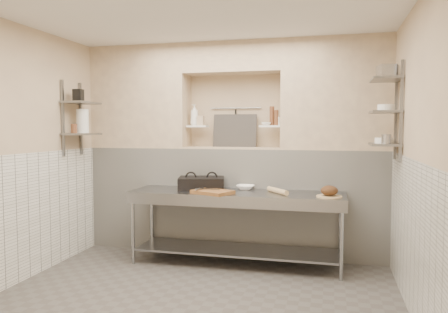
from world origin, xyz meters
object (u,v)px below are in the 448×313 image
(cutting_board, at_px, (213,192))
(jug_left, at_px, (83,121))
(rolling_pin, at_px, (278,191))
(bread_loaf, at_px, (329,191))
(panini_press, at_px, (201,183))
(bowl_alcove, at_px, (266,124))
(mixing_bowl, at_px, (245,187))
(bottle_soap, at_px, (194,115))
(prep_table, at_px, (236,213))

(cutting_board, xyz_separation_m, jug_left, (-1.76, 0.09, 0.85))
(rolling_pin, bearing_deg, bread_loaf, -12.90)
(panini_press, distance_m, cutting_board, 0.40)
(bowl_alcove, bearing_deg, mixing_bowl, -123.36)
(bottle_soap, distance_m, bowl_alcove, 1.00)
(prep_table, distance_m, bowl_alcove, 1.26)
(panini_press, relative_size, bread_loaf, 3.37)
(jug_left, bearing_deg, rolling_pin, 2.59)
(bread_loaf, bearing_deg, bottle_soap, 158.97)
(panini_press, relative_size, cutting_board, 1.45)
(panini_press, relative_size, rolling_pin, 1.59)
(prep_table, xyz_separation_m, bowl_alcove, (0.28, 0.56, 1.09))
(prep_table, height_order, panini_press, panini_press)
(mixing_bowl, bearing_deg, bread_loaf, -19.55)
(prep_table, xyz_separation_m, bottle_soap, (-0.71, 0.56, 1.21))
(rolling_pin, height_order, bottle_soap, bottle_soap)
(cutting_board, bearing_deg, prep_table, 38.65)
(mixing_bowl, distance_m, bread_loaf, 1.10)
(bread_loaf, distance_m, jug_left, 3.21)
(bowl_alcove, height_order, jug_left, jug_left)
(cutting_board, relative_size, bowl_alcove, 3.52)
(panini_press, xyz_separation_m, bowl_alcove, (0.76, 0.43, 0.76))
(rolling_pin, relative_size, jug_left, 1.33)
(panini_press, height_order, cutting_board, panini_press)
(prep_table, xyz_separation_m, bread_loaf, (1.10, -0.13, 0.33))
(cutting_board, distance_m, jug_left, 1.96)
(bowl_alcove, bearing_deg, cutting_board, -124.85)
(prep_table, height_order, bottle_soap, bottle_soap)
(mixing_bowl, height_order, bowl_alcove, bowl_alcove)
(rolling_pin, relative_size, bread_loaf, 2.12)
(rolling_pin, xyz_separation_m, bottle_soap, (-1.21, 0.56, 0.92))
(panini_press, bearing_deg, rolling_pin, -20.70)
(panini_press, xyz_separation_m, jug_left, (-1.53, -0.23, 0.79))
(bread_loaf, bearing_deg, panini_press, 170.85)
(mixing_bowl, xyz_separation_m, bottle_soap, (-0.78, 0.33, 0.93))
(prep_table, distance_m, panini_press, 0.60)
(jug_left, bearing_deg, panini_press, 8.59)
(panini_press, distance_m, bread_loaf, 1.60)
(rolling_pin, bearing_deg, bottle_soap, 155.24)
(bread_loaf, distance_m, bowl_alcove, 1.31)
(jug_left, bearing_deg, bowl_alcove, 16.22)
(mixing_bowl, distance_m, bottle_soap, 1.25)
(prep_table, relative_size, cutting_board, 5.83)
(prep_table, height_order, mixing_bowl, mixing_bowl)
(prep_table, distance_m, bottle_soap, 1.51)
(prep_table, xyz_separation_m, jug_left, (-2.01, -0.11, 1.12))
(mixing_bowl, distance_m, jug_left, 2.26)
(bowl_alcove, bearing_deg, prep_table, -116.67)
(bowl_alcove, xyz_separation_m, jug_left, (-2.29, -0.66, 0.03))
(panini_press, xyz_separation_m, bread_loaf, (1.58, -0.25, -0.00))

